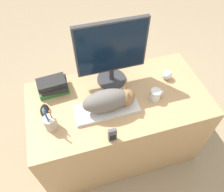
{
  "coord_description": "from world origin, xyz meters",
  "views": [
    {
      "loc": [
        -0.31,
        -0.58,
        1.92
      ],
      "look_at": [
        -0.05,
        0.32,
        0.78
      ],
      "focal_mm": 35.0,
      "sensor_mm": 36.0,
      "label": 1
    }
  ],
  "objects": [
    {
      "name": "pen_cup",
      "position": [
        -0.48,
        0.22,
        0.77
      ],
      "size": [
        0.08,
        0.08,
        0.21
      ],
      "color": "#B2A893",
      "rests_on": "desk"
    },
    {
      "name": "monitor",
      "position": [
        -0.0,
        0.52,
        0.99
      ],
      "size": [
        0.49,
        0.22,
        0.5
      ],
      "color": "#333338",
      "rests_on": "desk"
    },
    {
      "name": "ground_plane",
      "position": [
        0.0,
        0.0,
        0.0
      ],
      "size": [
        12.0,
        12.0,
        0.0
      ],
      "primitive_type": "plane",
      "color": "#998466"
    },
    {
      "name": "baseball",
      "position": [
        0.41,
        0.42,
        0.75
      ],
      "size": [
        0.07,
        0.07,
        0.07
      ],
      "color": "silver",
      "rests_on": "desk"
    },
    {
      "name": "book_stack",
      "position": [
        -0.43,
        0.53,
        0.77
      ],
      "size": [
        0.21,
        0.17,
        0.11
      ],
      "color": "#2D6B38",
      "rests_on": "desk"
    },
    {
      "name": "cat",
      "position": [
        -0.08,
        0.26,
        0.82
      ],
      "size": [
        0.35,
        0.14,
        0.16
      ],
      "color": "#66605B",
      "rests_on": "keyboard"
    },
    {
      "name": "keyboard",
      "position": [
        -0.11,
        0.26,
        0.73
      ],
      "size": [
        0.43,
        0.17,
        0.02
      ],
      "color": "silver",
      "rests_on": "desk"
    },
    {
      "name": "phone",
      "position": [
        -0.13,
        0.03,
        0.77
      ],
      "size": [
        0.05,
        0.02,
        0.11
      ],
      "color": "#4C4C51",
      "rests_on": "desk"
    },
    {
      "name": "desk",
      "position": [
        0.0,
        0.33,
        0.36
      ],
      "size": [
        1.28,
        0.66,
        0.72
      ],
      "color": "tan",
      "rests_on": "ground_plane"
    },
    {
      "name": "coffee_mug",
      "position": [
        0.24,
        0.26,
        0.76
      ],
      "size": [
        0.1,
        0.07,
        0.08
      ],
      "color": "silver",
      "rests_on": "desk"
    },
    {
      "name": "computer_mouse",
      "position": [
        -0.51,
        0.36,
        0.74
      ],
      "size": [
        0.06,
        0.11,
        0.03
      ],
      "color": "black",
      "rests_on": "desk"
    }
  ]
}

